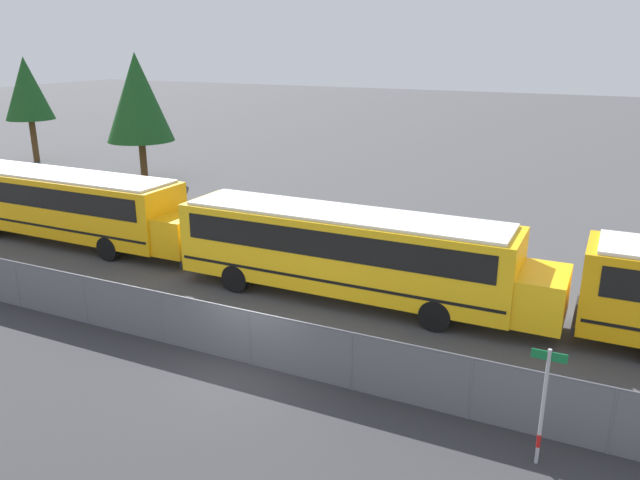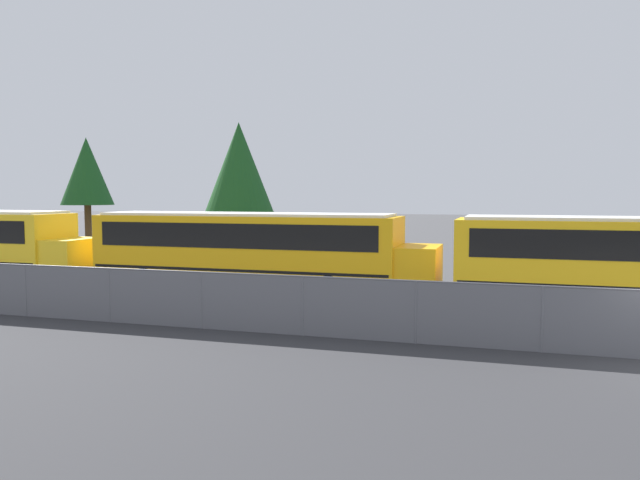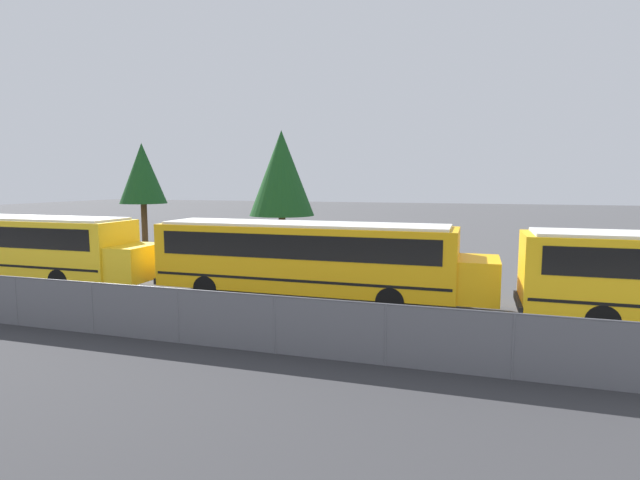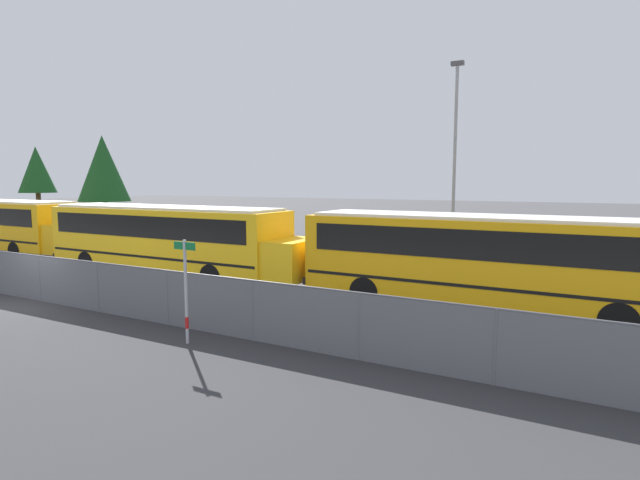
{
  "view_description": "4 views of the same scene",
  "coord_description": "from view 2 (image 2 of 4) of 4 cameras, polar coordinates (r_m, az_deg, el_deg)",
  "views": [
    {
      "loc": [
        8.39,
        -13.04,
        8.55
      ],
      "look_at": [
        -0.54,
        5.55,
        1.94
      ],
      "focal_mm": 35.0,
      "sensor_mm": 36.0,
      "label": 1
    },
    {
      "loc": [
        -3.8,
        -15.62,
        3.8
      ],
      "look_at": [
        -10.33,
        5.75,
        2.14
      ],
      "focal_mm": 35.0,
      "sensor_mm": 36.0,
      "label": 2
    },
    {
      "loc": [
        -6.99,
        -12.18,
        4.66
      ],
      "look_at": [
        -12.76,
        6.31,
        2.39
      ],
      "focal_mm": 28.0,
      "sensor_mm": 36.0,
      "label": 3
    },
    {
      "loc": [
        16.63,
        -10.28,
        4.14
      ],
      "look_at": [
        7.56,
        6.41,
        1.91
      ],
      "focal_mm": 28.0,
      "sensor_mm": 36.0,
      "label": 4
    }
  ],
  "objects": [
    {
      "name": "school_bus_2",
      "position": [
        23.59,
        -6.2,
        -0.53
      ],
      "size": [
        13.21,
        2.6,
        3.08
      ],
      "color": "#EDA80F",
      "rests_on": "ground_plane"
    },
    {
      "name": "tree_1",
      "position": [
        43.93,
        -20.55,
        5.86
      ],
      "size": [
        3.4,
        3.4,
        7.49
      ],
      "color": "#51381E",
      "rests_on": "ground_plane"
    },
    {
      "name": "tree_0",
      "position": [
        36.48,
        -7.41,
        6.4
      ],
      "size": [
        4.15,
        4.15,
        7.9
      ],
      "color": "#51381E",
      "rests_on": "ground_plane"
    }
  ]
}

